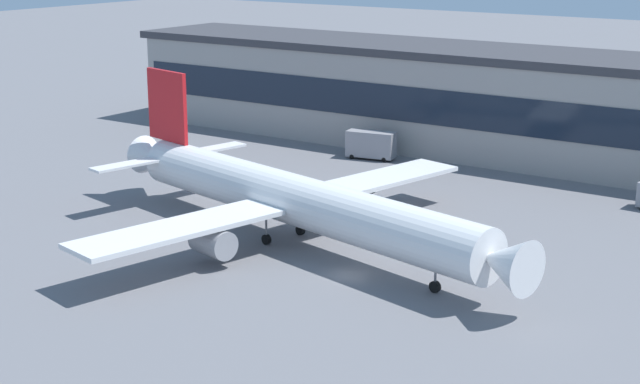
% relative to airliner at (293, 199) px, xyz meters
% --- Properties ---
extents(ground_plane, '(600.00, 600.00, 0.00)m').
position_rel_airliner_xyz_m(ground_plane, '(10.43, -5.23, -4.91)').
color(ground_plane, slate).
extents(terminal_building, '(149.84, 19.73, 15.70)m').
position_rel_airliner_xyz_m(terminal_building, '(10.43, 52.49, 2.96)').
color(terminal_building, '#9E9993').
rests_on(terminal_building, ground_plane).
extents(airliner, '(58.97, 50.82, 16.34)m').
position_rel_airliner_xyz_m(airliner, '(0.00, 0.00, 0.00)').
color(airliner, white).
rests_on(airliner, ground_plane).
extents(catering_truck, '(7.56, 3.90, 4.15)m').
position_rel_airliner_xyz_m(catering_truck, '(-13.81, 38.67, -2.62)').
color(catering_truck, gray).
rests_on(catering_truck, ground_plane).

